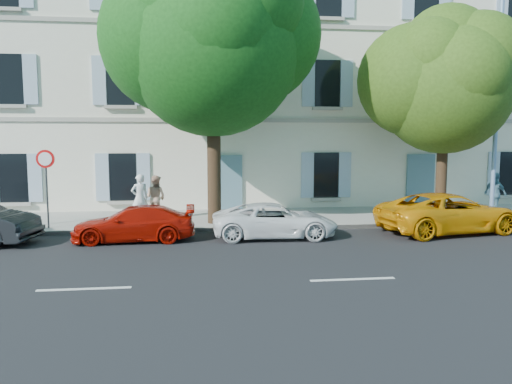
{
  "coord_description": "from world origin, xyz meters",
  "views": [
    {
      "loc": [
        -3.59,
        -14.86,
        3.27
      ],
      "look_at": [
        -1.51,
        2.0,
        1.4
      ],
      "focal_mm": 35.0,
      "sensor_mm": 36.0,
      "label": 1
    }
  ],
  "objects": [
    {
      "name": "ground",
      "position": [
        0.0,
        0.0,
        0.0
      ],
      "size": [
        90.0,
        90.0,
        0.0
      ],
      "primitive_type": "plane",
      "color": "black"
    },
    {
      "name": "sidewalk",
      "position": [
        0.0,
        4.45,
        0.07
      ],
      "size": [
        36.0,
        4.5,
        0.15
      ],
      "primitive_type": "cube",
      "color": "#A09E96",
      "rests_on": "ground"
    },
    {
      "name": "kerb",
      "position": [
        0.0,
        2.28,
        0.08
      ],
      "size": [
        36.0,
        0.16,
        0.16
      ],
      "primitive_type": "cube",
      "color": "#9E998E",
      "rests_on": "ground"
    },
    {
      "name": "building",
      "position": [
        0.0,
        10.2,
        6.0
      ],
      "size": [
        28.0,
        7.0,
        12.0
      ],
      "primitive_type": "cube",
      "color": "silver",
      "rests_on": "ground"
    },
    {
      "name": "car_red_coupe",
      "position": [
        -5.52,
        1.04,
        0.55
      ],
      "size": [
        3.84,
        1.6,
        1.11
      ],
      "primitive_type": "imported",
      "rotation": [
        0.0,
        0.0,
        4.72
      ],
      "color": "#9F0F04",
      "rests_on": "ground"
    },
    {
      "name": "car_white_coupe",
      "position": [
        -1.01,
        1.02,
        0.57
      ],
      "size": [
        4.14,
        2.03,
        1.13
      ],
      "primitive_type": "imported",
      "rotation": [
        0.0,
        0.0,
        1.53
      ],
      "color": "white",
      "rests_on": "ground"
    },
    {
      "name": "car_yellow_supercar",
      "position": [
        5.05,
        1.12,
        0.69
      ],
      "size": [
        5.27,
        3.13,
        1.37
      ],
      "primitive_type": "imported",
      "rotation": [
        0.0,
        0.0,
        1.75
      ],
      "color": "orange",
      "rests_on": "ground"
    },
    {
      "name": "tree_left",
      "position": [
        -2.89,
        3.23,
        6.4
      ],
      "size": [
        6.26,
        6.26,
        9.71
      ],
      "color": "#3A2819",
      "rests_on": "sidewalk"
    },
    {
      "name": "tree_right",
      "position": [
        5.93,
        3.43,
        5.15
      ],
      "size": [
        5.06,
        5.06,
        7.8
      ],
      "color": "#3A2819",
      "rests_on": "sidewalk"
    },
    {
      "name": "road_sign",
      "position": [
        -8.63,
        2.87,
        2.1
      ],
      "size": [
        0.62,
        0.1,
        2.7
      ],
      "color": "#383A3D",
      "rests_on": "sidewalk"
    },
    {
      "name": "street_lamp",
      "position": [
        7.77,
        2.76,
        4.86
      ],
      "size": [
        0.42,
        1.78,
        8.31
      ],
      "color": "#7293BF",
      "rests_on": "sidewalk"
    },
    {
      "name": "pedestrian_a",
      "position": [
        -5.62,
        3.8,
        1.03
      ],
      "size": [
        0.75,
        0.63,
        1.77
      ],
      "primitive_type": "imported",
      "rotation": [
        0.0,
        0.0,
        3.51
      ],
      "color": "silver",
      "rests_on": "sidewalk"
    },
    {
      "name": "pedestrian_b",
      "position": [
        -5.08,
        4.29,
        0.99
      ],
      "size": [
        1.03,
        0.97,
        1.68
      ],
      "primitive_type": "imported",
      "rotation": [
        0.0,
        0.0,
        2.59
      ],
      "color": "tan",
      "rests_on": "sidewalk"
    },
    {
      "name": "pedestrian_c",
      "position": [
        8.37,
        3.66,
        1.01
      ],
      "size": [
        0.7,
        1.08,
        1.71
      ],
      "primitive_type": "imported",
      "rotation": [
        0.0,
        0.0,
        1.88
      ],
      "color": "teal",
      "rests_on": "sidewalk"
    }
  ]
}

